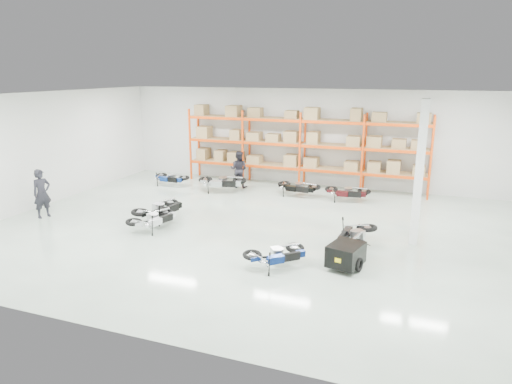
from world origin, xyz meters
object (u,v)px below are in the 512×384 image
at_px(moto_back_b, 222,179).
at_px(moto_back_c, 297,184).
at_px(moto_back_d, 347,189).
at_px(moto_touring_right, 355,231).
at_px(moto_back_a, 170,176).
at_px(person_back, 239,169).
at_px(moto_blue_centre, 277,251).
at_px(moto_silver_left, 154,216).
at_px(moto_black_far_left, 160,206).
at_px(trailer, 346,255).
at_px(person_left, 42,193).

relative_size(moto_back_b, moto_back_c, 1.12).
xyz_separation_m(moto_back_c, moto_back_d, (2.17, -0.05, -0.01)).
bearing_deg(moto_touring_right, moto_back_a, 158.25).
distance_m(moto_back_c, person_back, 3.04).
distance_m(moto_blue_centre, person_back, 9.12).
distance_m(moto_silver_left, moto_black_far_left, 1.03).
xyz_separation_m(moto_black_far_left, person_back, (0.83, 5.50, 0.31)).
distance_m(moto_black_far_left, trailer, 7.30).
bearing_deg(moto_touring_right, person_back, 143.19).
bearing_deg(trailer, moto_touring_right, 104.37).
bearing_deg(person_left, moto_black_far_left, -54.29).
height_order(moto_silver_left, moto_back_a, moto_silver_left).
distance_m(moto_blue_centre, moto_back_a, 10.45).
distance_m(moto_silver_left, moto_back_c, 6.86).
height_order(trailer, moto_back_a, moto_back_a).
distance_m(moto_black_far_left, moto_touring_right, 7.06).
bearing_deg(person_left, moto_blue_centre, -77.35).
bearing_deg(moto_black_far_left, trailer, 179.60).
bearing_deg(moto_back_a, moto_blue_centre, -127.38).
bearing_deg(moto_back_a, moto_back_c, -81.55).
height_order(moto_touring_right, person_back, person_back).
xyz_separation_m(moto_back_b, person_left, (-4.67, -5.69, 0.33)).
bearing_deg(moto_silver_left, person_left, 19.93).
relative_size(person_left, person_back, 1.06).
bearing_deg(moto_blue_centre, moto_black_far_left, 21.02).
distance_m(moto_silver_left, moto_touring_right, 6.72).
bearing_deg(moto_blue_centre, trailer, -116.35).
distance_m(moto_back_b, person_left, 7.37).
distance_m(moto_back_c, person_left, 10.15).
xyz_separation_m(moto_blue_centre, moto_back_b, (-4.85, 6.99, 0.09)).
bearing_deg(trailer, moto_black_far_left, 179.31).
distance_m(moto_touring_right, moto_back_a, 10.65).
bearing_deg(moto_blue_centre, moto_back_b, -9.09).
xyz_separation_m(moto_touring_right, person_left, (-11.32, -0.87, 0.35)).
bearing_deg(moto_back_c, trailer, -148.99).
relative_size(moto_back_c, person_back, 0.98).
height_order(moto_touring_right, moto_back_a, moto_touring_right).
xyz_separation_m(moto_silver_left, moto_back_a, (-2.72, 5.66, -0.02)).
bearing_deg(person_left, moto_touring_right, -65.21).
bearing_deg(moto_back_d, moto_black_far_left, 125.37).
xyz_separation_m(moto_back_b, moto_back_c, (3.40, 0.45, -0.06)).
height_order(moto_blue_centre, moto_back_a, moto_blue_centre).
bearing_deg(moto_back_c, moto_black_far_left, 148.30).
bearing_deg(moto_back_c, moto_touring_right, -142.66).
height_order(moto_blue_centre, moto_back_b, moto_back_b).
bearing_deg(person_left, moto_back_c, -32.31).
bearing_deg(person_back, trailer, 127.65).
bearing_deg(moto_back_b, person_back, -38.55).
relative_size(moto_back_d, person_left, 0.90).
height_order(moto_blue_centre, moto_touring_right, moto_touring_right).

